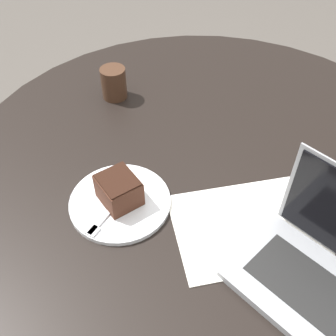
% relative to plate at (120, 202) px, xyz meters
% --- Properties ---
extents(ground_plane, '(12.00, 12.00, 0.00)m').
position_rel_plate_xyz_m(ground_plane, '(0.27, 0.04, -0.75)').
color(ground_plane, '#4C4742').
extents(dining_table, '(1.35, 1.35, 0.75)m').
position_rel_plate_xyz_m(dining_table, '(0.27, 0.04, -0.13)').
color(dining_table, black).
rests_on(dining_table, ground_plane).
extents(paper_document, '(0.37, 0.32, 0.00)m').
position_rel_plate_xyz_m(paper_document, '(0.23, -0.19, -0.00)').
color(paper_document, white).
rests_on(paper_document, dining_table).
extents(plate, '(0.24, 0.24, 0.01)m').
position_rel_plate_xyz_m(plate, '(0.00, 0.00, 0.00)').
color(plate, silver).
rests_on(plate, dining_table).
extents(cake_slice, '(0.09, 0.10, 0.07)m').
position_rel_plate_xyz_m(cake_slice, '(0.00, 0.00, 0.04)').
color(cake_slice, '#472619').
rests_on(cake_slice, plate).
extents(fork, '(0.16, 0.11, 0.00)m').
position_rel_plate_xyz_m(fork, '(-0.04, -0.03, 0.01)').
color(fork, silver).
rests_on(fork, plate).
extents(coffee_glass, '(0.08, 0.08, 0.10)m').
position_rel_plate_xyz_m(coffee_glass, '(0.15, 0.41, 0.04)').
color(coffee_glass, '#3D2619').
rests_on(coffee_glass, dining_table).
extents(laptop, '(0.30, 0.38, 0.24)m').
position_rel_plate_xyz_m(laptop, '(0.28, -0.39, 0.04)').
color(laptop, gray).
rests_on(laptop, dining_table).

